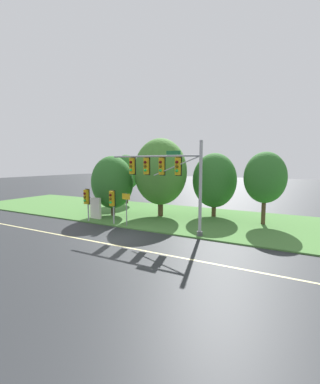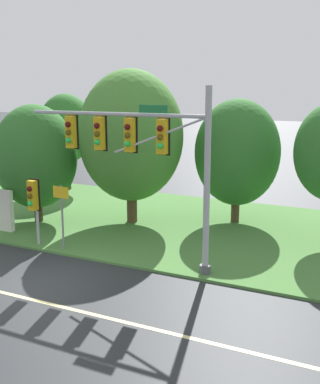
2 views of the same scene
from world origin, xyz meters
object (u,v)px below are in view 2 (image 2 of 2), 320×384
at_px(pedestrian_signal_near_kerb, 33,199).
at_px(route_sign_post, 62,208).
at_px(tree_left_of_mast, 35,157).
at_px(tree_mid_verge, 237,153).
at_px(traffic_signal_mast, 142,149).
at_px(tree_nearest_road, 66,128).
at_px(info_kiosk, 3,210).
at_px(tree_behind_signpost, 131,136).

distance_m(pedestrian_signal_near_kerb, route_sign_post, 1.37).
height_order(tree_left_of_mast, tree_mid_verge, tree_mid_verge).
bearing_deg(traffic_signal_mast, route_sign_post, -178.61).
relative_size(tree_nearest_road, tree_mid_verge, 1.02).
bearing_deg(traffic_signal_mast, info_kiosk, 173.88).
relative_size(route_sign_post, tree_left_of_mast, 0.47).
relative_size(tree_left_of_mast, info_kiosk, 2.98).
xyz_separation_m(tree_nearest_road, info_kiosk, (2.75, -8.64, -2.92)).
height_order(route_sign_post, tree_mid_verge, tree_mid_verge).
relative_size(pedestrian_signal_near_kerb, route_sign_post, 1.06).
bearing_deg(pedestrian_signal_near_kerb, tree_mid_verge, 47.71).
relative_size(route_sign_post, info_kiosk, 1.39).
xyz_separation_m(traffic_signal_mast, tree_behind_signpost, (-3.04, 4.65, -0.12)).
bearing_deg(route_sign_post, traffic_signal_mast, 1.39).
distance_m(pedestrian_signal_near_kerb, tree_mid_verge, 9.61).
relative_size(pedestrian_signal_near_kerb, tree_behind_signpost, 0.38).
relative_size(tree_mid_verge, info_kiosk, 3.11).
height_order(pedestrian_signal_near_kerb, tree_nearest_road, tree_nearest_road).
distance_m(traffic_signal_mast, tree_left_of_mast, 7.79).
relative_size(tree_nearest_road, tree_left_of_mast, 1.06).
bearing_deg(tree_mid_verge, tree_nearest_road, 167.58).
distance_m(route_sign_post, tree_behind_signpost, 5.37).
height_order(pedestrian_signal_near_kerb, route_sign_post, pedestrian_signal_near_kerb).
distance_m(traffic_signal_mast, tree_behind_signpost, 5.55).
bearing_deg(pedestrian_signal_near_kerb, route_sign_post, 4.13).
bearing_deg(info_kiosk, tree_left_of_mast, 77.49).
bearing_deg(pedestrian_signal_near_kerb, tree_left_of_mast, 127.83).
bearing_deg(info_kiosk, route_sign_post, -12.62).
height_order(tree_nearest_road, tree_mid_verge, tree_nearest_road).
relative_size(tree_behind_signpost, info_kiosk, 3.83).
distance_m(pedestrian_signal_near_kerb, tree_behind_signpost, 5.63).
relative_size(pedestrian_signal_near_kerb, tree_nearest_road, 0.47).
xyz_separation_m(traffic_signal_mast, info_kiosk, (-7.63, 0.82, -3.35)).
xyz_separation_m(traffic_signal_mast, tree_left_of_mast, (-7.20, 2.75, -1.12)).
distance_m(tree_nearest_road, tree_behind_signpost, 8.79).
bearing_deg(info_kiosk, tree_mid_verge, 33.54).
bearing_deg(route_sign_post, tree_left_of_mast, 141.90).
xyz_separation_m(tree_nearest_road, tree_left_of_mast, (3.18, -6.72, -0.69)).
bearing_deg(pedestrian_signal_near_kerb, tree_behind_signpost, 68.67).
bearing_deg(tree_behind_signpost, tree_mid_verge, 26.01).
xyz_separation_m(pedestrian_signal_near_kerb, tree_left_of_mast, (-2.28, 2.93, 1.19)).
height_order(pedestrian_signal_near_kerb, tree_left_of_mast, tree_left_of_mast).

